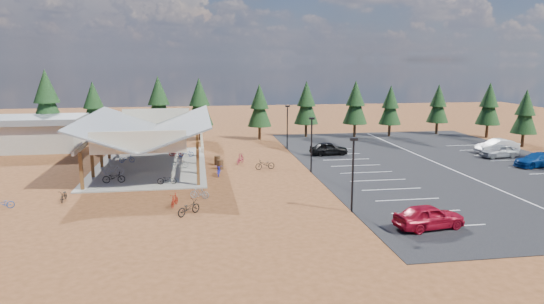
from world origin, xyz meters
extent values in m
plane|color=#5B3217|center=(0.00, 0.00, 0.00)|extent=(140.00, 140.00, 0.00)
cube|color=black|center=(18.50, 3.00, 0.02)|extent=(27.00, 44.00, 0.04)
cube|color=gray|center=(-10.00, 7.00, 0.05)|extent=(10.60, 18.60, 0.10)
cube|color=#553118|center=(-14.60, -1.40, 1.60)|extent=(0.25, 0.25, 3.00)
cube|color=#553118|center=(-14.60, 2.80, 1.60)|extent=(0.25, 0.25, 3.00)
cube|color=#553118|center=(-14.60, 7.00, 1.60)|extent=(0.25, 0.25, 3.00)
cube|color=#553118|center=(-14.60, 11.20, 1.60)|extent=(0.25, 0.25, 3.00)
cube|color=#553118|center=(-14.60, 15.40, 1.60)|extent=(0.25, 0.25, 3.00)
cube|color=#553118|center=(-5.40, -1.40, 1.60)|extent=(0.25, 0.25, 3.00)
cube|color=#553118|center=(-5.40, 2.80, 1.60)|extent=(0.25, 0.25, 3.00)
cube|color=#553118|center=(-5.40, 7.00, 1.60)|extent=(0.25, 0.25, 3.00)
cube|color=#553118|center=(-5.40, 11.20, 1.60)|extent=(0.25, 0.25, 3.00)
cube|color=#553118|center=(-5.40, 15.40, 1.60)|extent=(0.25, 0.25, 3.00)
cube|color=beige|center=(-15.00, 7.00, 3.10)|extent=(0.22, 18.00, 0.35)
cube|color=beige|center=(-5.00, 7.00, 3.10)|extent=(0.22, 18.00, 0.35)
cube|color=slate|center=(-12.90, 7.00, 4.00)|extent=(5.85, 19.40, 2.13)
cube|color=slate|center=(-7.10, 7.00, 4.00)|extent=(5.85, 19.40, 2.13)
cube|color=beige|center=(-10.00, -2.00, 3.90)|extent=(7.50, 0.15, 1.80)
cube|color=beige|center=(-10.00, 16.00, 3.90)|extent=(7.50, 0.15, 1.80)
cube|color=#ADA593|center=(-24.00, 18.00, 1.60)|extent=(10.00, 6.00, 3.20)
cube|color=slate|center=(-24.00, 18.00, 3.55)|extent=(11.00, 7.00, 0.70)
cylinder|color=black|center=(5.00, -10.00, 2.50)|extent=(0.14, 0.14, 5.00)
cube|color=black|center=(5.00, -10.00, 5.05)|extent=(0.50, 0.25, 0.18)
cylinder|color=black|center=(5.00, 2.00, 2.50)|extent=(0.14, 0.14, 5.00)
cube|color=black|center=(5.00, 2.00, 5.05)|extent=(0.50, 0.25, 0.18)
cylinder|color=black|center=(5.00, 14.00, 2.50)|extent=(0.14, 0.14, 5.00)
cube|color=black|center=(5.00, 14.00, 5.05)|extent=(0.50, 0.25, 0.18)
cylinder|color=#422B17|center=(-3.30, 4.64, 0.45)|extent=(0.60, 0.60, 0.90)
cylinder|color=#422B17|center=(-3.47, 6.67, 0.45)|extent=(0.60, 0.60, 0.90)
cylinder|color=#382314|center=(-23.42, 21.92, 1.12)|extent=(0.36, 0.36, 2.25)
cone|color=black|center=(-23.42, 21.92, 4.95)|extent=(3.96, 3.96, 5.40)
cone|color=black|center=(-23.42, 21.92, 7.20)|extent=(3.06, 3.06, 4.05)
cylinder|color=#382314|center=(-18.18, 22.90, 0.94)|extent=(0.36, 0.36, 1.88)
cone|color=black|center=(-18.18, 22.90, 4.13)|extent=(3.30, 3.30, 4.50)
cone|color=black|center=(-18.18, 22.90, 6.01)|extent=(2.55, 2.55, 3.38)
cylinder|color=#382314|center=(-10.14, 22.79, 1.01)|extent=(0.36, 0.36, 2.03)
cone|color=black|center=(-10.14, 22.79, 4.46)|extent=(3.57, 3.57, 4.87)
cone|color=black|center=(-10.14, 22.79, 6.49)|extent=(2.76, 2.76, 3.65)
cylinder|color=#382314|center=(-4.98, 22.30, 0.98)|extent=(0.36, 0.36, 1.97)
cone|color=black|center=(-4.98, 22.30, 4.33)|extent=(3.46, 3.46, 4.72)
cone|color=black|center=(-4.98, 22.30, 6.29)|extent=(2.67, 2.67, 3.54)
cylinder|color=#382314|center=(2.73, 21.53, 0.89)|extent=(0.36, 0.36, 1.78)
cone|color=black|center=(2.73, 21.53, 3.92)|extent=(3.14, 3.14, 4.28)
cone|color=black|center=(2.73, 21.53, 5.70)|extent=(2.42, 2.42, 3.21)
cylinder|color=#382314|center=(9.20, 22.53, 0.92)|extent=(0.36, 0.36, 1.84)
cone|color=black|center=(9.20, 22.53, 4.06)|extent=(3.24, 3.24, 4.42)
cone|color=black|center=(9.20, 22.53, 5.90)|extent=(2.51, 2.51, 3.32)
cylinder|color=#382314|center=(15.68, 21.49, 0.93)|extent=(0.36, 0.36, 1.87)
cone|color=black|center=(15.68, 21.49, 4.11)|extent=(3.28, 3.28, 4.48)
cone|color=black|center=(15.68, 21.49, 5.97)|extent=(2.54, 2.54, 3.36)
cylinder|color=#382314|center=(20.57, 21.34, 0.85)|extent=(0.36, 0.36, 1.70)
cone|color=black|center=(20.57, 21.34, 3.74)|extent=(2.99, 2.99, 4.08)
cone|color=black|center=(20.57, 21.34, 5.44)|extent=(2.31, 2.31, 3.06)
cylinder|color=#382314|center=(27.98, 22.29, 0.85)|extent=(0.36, 0.36, 1.71)
cone|color=black|center=(27.98, 22.29, 3.76)|extent=(3.01, 3.01, 4.10)
cone|color=black|center=(27.98, 22.29, 5.47)|extent=(2.32, 2.32, 3.07)
cylinder|color=#382314|center=(33.15, 11.04, 0.84)|extent=(0.36, 0.36, 1.69)
cone|color=black|center=(33.15, 11.04, 3.72)|extent=(2.97, 2.97, 4.05)
cone|color=black|center=(33.15, 11.04, 5.40)|extent=(2.30, 2.30, 3.04)
cylinder|color=#382314|center=(33.16, 18.37, 0.90)|extent=(0.36, 0.36, 1.81)
cone|color=black|center=(33.16, 18.37, 3.98)|extent=(3.18, 3.18, 4.34)
cone|color=black|center=(33.16, 18.37, 5.78)|extent=(2.46, 2.46, 3.25)
imported|color=black|center=(-12.44, 0.33, 0.58)|extent=(1.86, 0.68, 0.97)
imported|color=#92949A|center=(-12.89, 3.21, 0.64)|extent=(1.78, 0.52, 1.07)
imported|color=#244192|center=(-12.48, 8.72, 0.50)|extent=(1.52, 0.53, 0.80)
imported|color=maroon|center=(-12.47, 14.38, 0.55)|extent=(1.57, 0.70, 0.91)
imported|color=black|center=(-7.99, -0.80, 0.52)|extent=(1.60, 0.59, 0.84)
imported|color=gray|center=(-7.09, 5.29, 0.58)|extent=(1.60, 0.48, 0.96)
imported|color=navy|center=(-6.62, 10.81, 0.51)|extent=(1.58, 0.58, 0.83)
imported|color=maroon|center=(-7.67, 11.13, 0.59)|extent=(1.70, 0.89, 0.98)
imported|color=black|center=(-15.30, -4.26, 0.42)|extent=(0.60, 1.63, 0.85)
imported|color=navy|center=(-19.02, -5.77, 0.41)|extent=(1.66, 1.14, 0.82)
imported|color=maroon|center=(-7.13, -6.88, 0.47)|extent=(0.81, 1.64, 0.95)
imported|color=black|center=(-6.11, -9.01, 0.50)|extent=(1.86, 1.80, 1.01)
imported|color=gray|center=(-5.35, -5.15, 0.45)|extent=(1.54, 0.91, 0.89)
imported|color=#1A1DA0|center=(-3.53, 2.11, 0.50)|extent=(0.89, 1.98, 1.00)
imported|color=maroon|center=(-1.16, 6.84, 0.51)|extent=(1.22, 1.72, 1.02)
imported|color=black|center=(0.93, 3.84, 0.50)|extent=(1.97, 0.96, 0.99)
imported|color=maroon|center=(8.61, -14.10, 0.80)|extent=(4.67, 2.44, 1.52)
imported|color=black|center=(8.82, 9.71, 0.75)|extent=(4.23, 1.86, 1.42)
imported|color=navy|center=(27.33, 0.77, 0.72)|extent=(4.92, 2.50, 1.37)
imported|color=#9FA2A7|center=(26.41, 5.49, 0.75)|extent=(4.32, 2.08, 1.42)
imported|color=silver|center=(27.65, 7.78, 0.83)|extent=(4.93, 2.08, 1.58)
camera|label=1|loc=(-5.42, -40.86, 10.31)|focal=32.00mm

